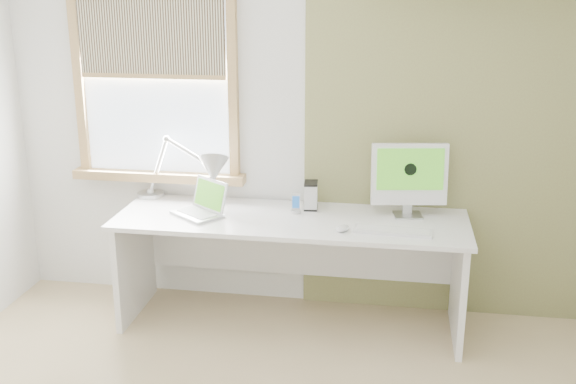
% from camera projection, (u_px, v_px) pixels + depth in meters
% --- Properties ---
extents(room, '(4.04, 3.54, 2.64)m').
position_uv_depth(room, '(247.00, 196.00, 2.74)').
color(room, tan).
rests_on(room, ground).
extents(accent_wall, '(2.00, 0.02, 2.60)m').
position_uv_depth(accent_wall, '(463.00, 122.00, 4.23)').
color(accent_wall, olive).
rests_on(accent_wall, room).
extents(window, '(1.20, 0.14, 1.42)m').
position_uv_depth(window, '(154.00, 77.00, 4.44)').
color(window, '#A37E4B').
rests_on(window, room).
extents(desk, '(2.20, 0.70, 0.73)m').
position_uv_depth(desk, '(292.00, 243.00, 4.33)').
color(desk, white).
rests_on(desk, room).
extents(desk_lamp, '(0.73, 0.44, 0.44)m').
position_uv_depth(desk_lamp, '(201.00, 172.00, 4.38)').
color(desk_lamp, '#B6B8BA').
rests_on(desk_lamp, desk).
extents(laptop, '(0.39, 0.38, 0.21)m').
position_uv_depth(laptop, '(203.00, 206.00, 4.27)').
color(laptop, '#B6B8BA').
rests_on(laptop, desk).
extents(phone_dock, '(0.08, 0.08, 0.13)m').
position_uv_depth(phone_dock, '(296.00, 208.00, 4.30)').
color(phone_dock, '#B6B8BA').
rests_on(phone_dock, desk).
extents(external_drive, '(0.10, 0.14, 0.18)m').
position_uv_depth(external_drive, '(311.00, 195.00, 4.37)').
color(external_drive, '#B6B8BA').
rests_on(external_drive, desk).
extents(imac, '(0.48, 0.19, 0.46)m').
position_uv_depth(imac, '(409.00, 176.00, 4.19)').
color(imac, '#B6B8BA').
rests_on(imac, desk).
extents(keyboard, '(0.46, 0.16, 0.02)m').
position_uv_depth(keyboard, '(393.00, 231.00, 3.96)').
color(keyboard, white).
rests_on(keyboard, desk).
extents(mouse, '(0.11, 0.13, 0.03)m').
position_uv_depth(mouse, '(343.00, 228.00, 3.98)').
color(mouse, white).
rests_on(mouse, desk).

